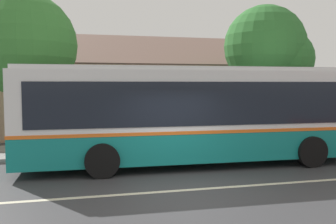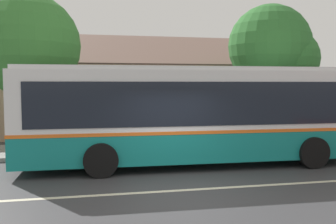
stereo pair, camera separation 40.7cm
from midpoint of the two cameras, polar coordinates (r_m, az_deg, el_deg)
The scene contains 9 objects.
ground_plane at distance 9.64m, azimuth 1.63°, elevation -11.82°, with size 300.00×300.00×0.00m, color #38383A.
sidewalk_far at distance 15.35m, azimuth -4.40°, elevation -5.47°, with size 60.00×3.00×0.15m, color gray.
lane_divider_stripe at distance 9.64m, azimuth 1.63°, elevation -11.80°, with size 60.00×0.16×0.01m, color beige.
community_building at distance 23.29m, azimuth -13.02°, elevation 2.38°, with size 21.56×10.20×6.67m.
transit_bus at distance 12.42m, azimuth 3.38°, elevation -0.10°, with size 11.53×2.98×3.21m.
bench_by_building at distance 15.01m, azimuth -21.01°, elevation -4.08°, with size 1.57×0.51×0.94m.
bench_down_street at distance 15.06m, azimuth -4.87°, elevation -3.72°, with size 1.89×0.51×0.94m.
street_tree_primary at distance 17.65m, azimuth 14.62°, elevation 9.17°, with size 3.90×3.70×6.22m.
street_tree_secondary at distance 15.71m, azimuth -21.85°, elevation 8.94°, with size 3.99×3.99×6.17m.
Camera 1 is at (-2.68, -8.87, 2.68)m, focal length 40.00 mm.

